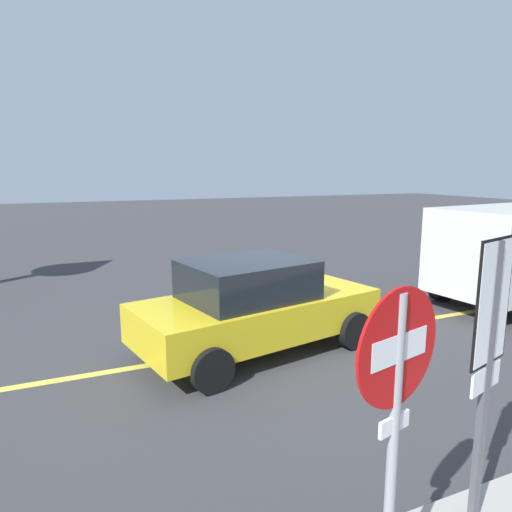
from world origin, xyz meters
TOP-DOWN VIEW (x-y plane):
  - ground_plane at (0.00, 0.00)m, footprint 80.00×80.00m
  - lane_marking_centre at (3.00, 0.00)m, footprint 28.00×0.16m
  - stop_sign at (-1.31, -4.83)m, footprint 0.74×0.20m
  - speed_limit_sign at (-0.16, -4.53)m, footprint 0.52×0.17m
  - car_yellow_behind_van at (-0.19, -0.11)m, footprint 4.33×2.58m

SIDE VIEW (x-z plane):
  - ground_plane at x=0.00m, z-range 0.00..0.00m
  - lane_marking_centre at x=3.00m, z-range 0.00..0.01m
  - car_yellow_behind_van at x=-0.19m, z-range 0.01..1.57m
  - stop_sign at x=-1.31m, z-range 0.43..2.77m
  - speed_limit_sign at x=-0.16m, z-range 0.50..3.02m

